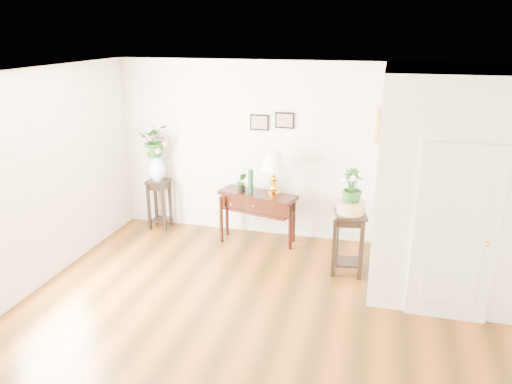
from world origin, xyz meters
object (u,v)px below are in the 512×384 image
(table_lamp, at_px, (274,173))
(plant_stand_a, at_px, (160,204))
(console_table, at_px, (257,218))
(plant_stand_b, at_px, (349,243))

(table_lamp, distance_m, plant_stand_a, 2.15)
(console_table, relative_size, table_lamp, 1.80)
(console_table, xyz_separation_m, plant_stand_b, (1.47, -0.69, 0.03))
(console_table, bearing_deg, plant_stand_a, -170.95)
(console_table, relative_size, plant_stand_b, 1.39)
(plant_stand_a, relative_size, plant_stand_b, 0.96)
(console_table, bearing_deg, plant_stand_b, -10.64)
(table_lamp, bearing_deg, plant_stand_a, 175.28)
(plant_stand_a, bearing_deg, console_table, -5.40)
(console_table, height_order, plant_stand_a, plant_stand_a)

